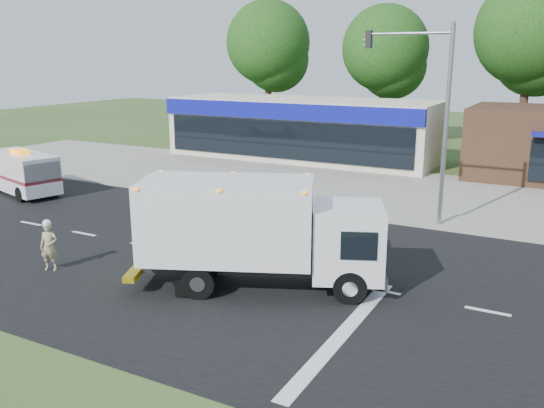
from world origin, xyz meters
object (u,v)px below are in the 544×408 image
(traffic_signal_pole, at_px, (431,104))
(emergency_worker, at_px, (49,245))
(ambulance_van, at_px, (23,172))
(ems_box_truck, at_px, (255,227))

(traffic_signal_pole, bearing_deg, emergency_worker, -130.42)
(emergency_worker, height_order, traffic_signal_pole, traffic_signal_pole)
(emergency_worker, relative_size, ambulance_van, 0.33)
(ambulance_van, bearing_deg, ems_box_truck, -1.41)
(ems_box_truck, xyz_separation_m, traffic_signal_pole, (2.80, 9.05, 3.03))
(ems_box_truck, relative_size, ambulance_van, 1.51)
(emergency_worker, bearing_deg, traffic_signal_pole, 25.73)
(ems_box_truck, height_order, ambulance_van, ems_box_truck)
(ambulance_van, relative_size, traffic_signal_pole, 0.64)
(ems_box_truck, xyz_separation_m, emergency_worker, (-6.54, -1.91, -1.05))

